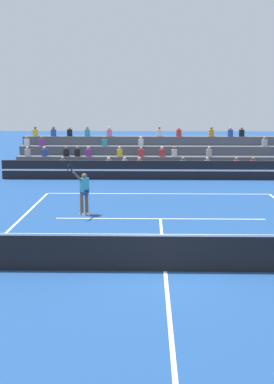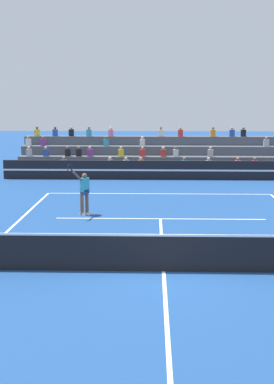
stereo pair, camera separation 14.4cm
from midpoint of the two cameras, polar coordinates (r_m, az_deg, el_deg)
The scene contains 7 objects.
ground_plane at distance 14.89m, azimuth 2.75°, elevation -8.46°, with size 120.00×120.00×0.00m, color navy.
court_lines at distance 14.89m, azimuth 2.75°, elevation -8.45°, with size 11.10×23.90×0.01m.
tennis_net at distance 14.73m, azimuth 2.77°, elevation -6.46°, with size 12.00×0.10×1.10m.
sponsor_banner_wall at distance 30.96m, azimuth 1.99°, elevation 2.36°, with size 18.00×0.26×1.10m.
bleacher_stand at distance 34.06m, azimuth 1.92°, elevation 3.57°, with size 17.24×3.80×2.83m.
tennis_player at distance 21.67m, azimuth -5.87°, elevation 0.08°, with size 0.84×1.21×2.24m.
tennis_ball at distance 15.71m, azimuth 0.54°, elevation -7.32°, with size 0.07×0.07×0.07m, color #C6DB33.
Camera 1 is at (-0.46, -14.11, 4.76)m, focal length 50.00 mm.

